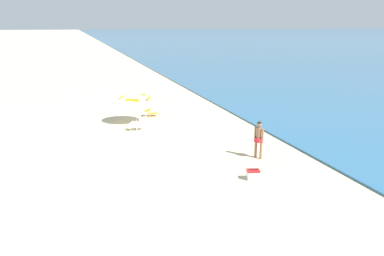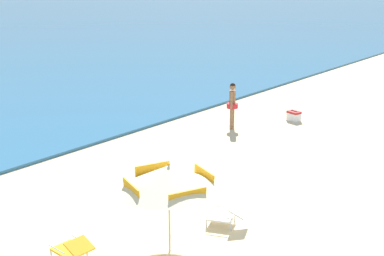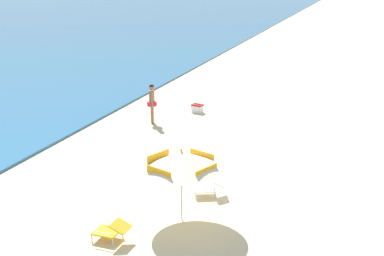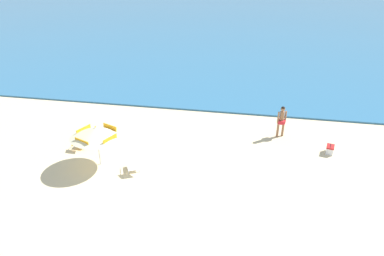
{
  "view_description": "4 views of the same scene",
  "coord_description": "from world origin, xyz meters",
  "px_view_note": "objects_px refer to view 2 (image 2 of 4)",
  "views": [
    {
      "loc": [
        19.65,
        -1.06,
        5.98
      ],
      "look_at": [
        1.45,
        4.39,
        1.05
      ],
      "focal_mm": 37.81,
      "sensor_mm": 36.0,
      "label": 1
    },
    {
      "loc": [
        -12.1,
        -4.18,
        5.73
      ],
      "look_at": [
        -1.08,
        4.89,
        1.47
      ],
      "focal_mm": 49.71,
      "sensor_mm": 36.0,
      "label": 2
    },
    {
      "loc": [
        -16.16,
        -1.48,
        6.2
      ],
      "look_at": [
        -0.06,
        3.81,
        1.12
      ],
      "focal_mm": 47.66,
      "sensor_mm": 36.0,
      "label": 3
    },
    {
      "loc": [
        1.98,
        -9.85,
        8.77
      ],
      "look_at": [
        -0.57,
        4.15,
        1.47
      ],
      "focal_mm": 32.17,
      "sensor_mm": 36.0,
      "label": 4
    }
  ],
  "objects_px": {
    "lounge_chair_beside_umbrella": "(72,248)",
    "person_standing_near_shore": "(232,102)",
    "lounge_chair_under_umbrella": "(227,215)",
    "cooler_box": "(294,116)",
    "beach_umbrella_striped_main": "(169,178)"
  },
  "relations": [
    {
      "from": "beach_umbrella_striped_main",
      "to": "lounge_chair_beside_umbrella",
      "type": "distance_m",
      "value": 2.44
    },
    {
      "from": "lounge_chair_beside_umbrella",
      "to": "person_standing_near_shore",
      "type": "distance_m",
      "value": 10.35
    },
    {
      "from": "lounge_chair_under_umbrella",
      "to": "cooler_box",
      "type": "xyz_separation_m",
      "value": [
        8.92,
        3.2,
        -0.07
      ]
    },
    {
      "from": "lounge_chair_beside_umbrella",
      "to": "person_standing_near_shore",
      "type": "xyz_separation_m",
      "value": [
        9.88,
        3.02,
        0.72
      ]
    },
    {
      "from": "beach_umbrella_striped_main",
      "to": "person_standing_near_shore",
      "type": "bearing_deg",
      "value": 27.25
    },
    {
      "from": "person_standing_near_shore",
      "to": "cooler_box",
      "type": "xyz_separation_m",
      "value": [
        2.32,
        -1.34,
        -0.79
      ]
    },
    {
      "from": "lounge_chair_under_umbrella",
      "to": "cooler_box",
      "type": "distance_m",
      "value": 9.48
    },
    {
      "from": "lounge_chair_beside_umbrella",
      "to": "person_standing_near_shore",
      "type": "height_order",
      "value": "person_standing_near_shore"
    },
    {
      "from": "lounge_chair_under_umbrella",
      "to": "person_standing_near_shore",
      "type": "bearing_deg",
      "value": 34.48
    },
    {
      "from": "person_standing_near_shore",
      "to": "lounge_chair_beside_umbrella",
      "type": "bearing_deg",
      "value": -163.0
    },
    {
      "from": "beach_umbrella_striped_main",
      "to": "person_standing_near_shore",
      "type": "height_order",
      "value": "beach_umbrella_striped_main"
    },
    {
      "from": "person_standing_near_shore",
      "to": "lounge_chair_under_umbrella",
      "type": "bearing_deg",
      "value": -145.52
    },
    {
      "from": "beach_umbrella_striped_main",
      "to": "lounge_chair_under_umbrella",
      "type": "relative_size",
      "value": 3.19
    },
    {
      "from": "beach_umbrella_striped_main",
      "to": "lounge_chair_under_umbrella",
      "type": "xyz_separation_m",
      "value": [
        1.69,
        -0.26,
        -1.38
      ]
    },
    {
      "from": "lounge_chair_under_umbrella",
      "to": "person_standing_near_shore",
      "type": "distance_m",
      "value": 8.04
    }
  ]
}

